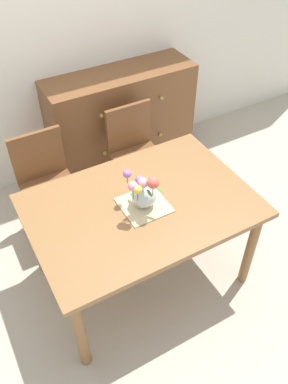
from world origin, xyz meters
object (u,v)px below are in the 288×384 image
at_px(chair_left, 46,179).
at_px(dresser, 122,121).
at_px(chair_right, 135,149).
at_px(flower_vase, 143,192).
at_px(dining_table, 141,214).

bearing_deg(chair_left, dresser, -152.67).
height_order(chair_right, flower_vase, flower_vase).
bearing_deg(flower_vase, chair_right, 65.20).
bearing_deg(dresser, flower_vase, -110.87).
bearing_deg(dresser, dining_table, -111.29).
bearing_deg(dining_table, dresser, 68.71).
relative_size(chair_left, flower_vase, 3.18).
bearing_deg(flower_vase, dining_table, 90.49).
height_order(dresser, flower_vase, flower_vase).
bearing_deg(chair_right, flower_vase, 65.20).
bearing_deg(dining_table, flower_vase, -89.51).
xyz_separation_m(dining_table, flower_vase, (0.00, -0.03, 0.22)).
xyz_separation_m(dining_table, chair_right, (0.41, 0.85, -0.16)).
xyz_separation_m(dresser, flower_vase, (-0.52, -1.36, 0.40)).
height_order(chair_right, dresser, dresser).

